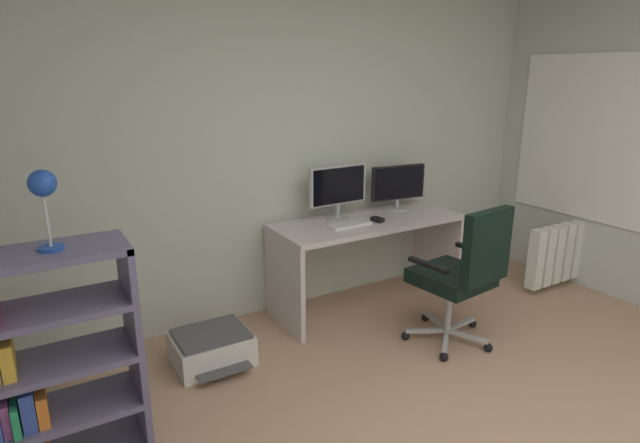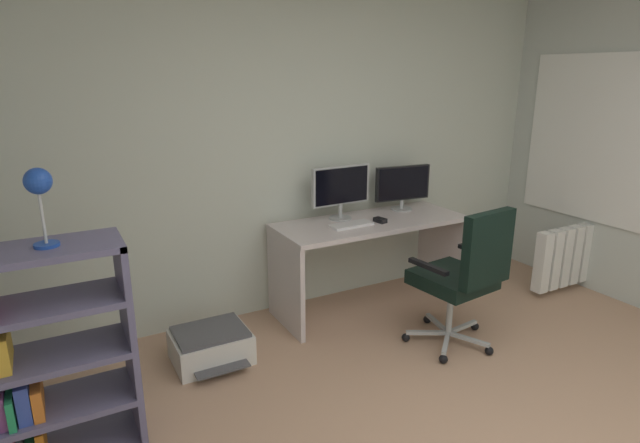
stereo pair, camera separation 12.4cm
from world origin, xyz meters
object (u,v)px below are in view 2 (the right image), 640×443
bookshelf (27,368)px  radiator (578,254)px  desk (370,243)px  office_chair (464,272)px  desk_lamp (39,189)px  printer (211,346)px  monitor_main (341,188)px  keyboard (351,225)px  monitor_secondary (403,185)px  computer_mouse (380,220)px

bookshelf → radiator: bearing=1.7°
desk → bookshelf: bookshelf is taller
office_chair → desk_lamp: size_ratio=2.83×
printer → radiator: size_ratio=0.49×
desk → radiator: 1.92m
monitor_main → keyboard: size_ratio=1.50×
desk → monitor_secondary: 0.59m
monitor_secondary → desk_lamp: 2.81m
monitor_secondary → computer_mouse: monitor_secondary is taller
desk_lamp → radiator: desk_lamp is taller
keyboard → radiator: bearing=-16.2°
monitor_main → monitor_secondary: 0.60m
computer_mouse → keyboard: bearing=165.8°
printer → desk: bearing=8.0°
bookshelf → radiator: 4.24m
office_chair → radiator: 1.69m
monitor_secondary → office_chair: size_ratio=0.49×
monitor_main → desk_lamp: 2.25m
desk → office_chair: office_chair is taller
radiator → keyboard: bearing=166.1°
radiator → desk: bearing=162.7°
computer_mouse → printer: (-1.42, -0.11, -0.65)m
keyboard → computer_mouse: (0.25, -0.02, 0.01)m
keyboard → computer_mouse: 0.25m
bookshelf → printer: 1.21m
monitor_main → keyboard: (-0.03, -0.21, -0.24)m
monitor_secondary → radiator: 1.70m
keyboard → bookshelf: bearing=-166.2°
keyboard → bookshelf: 2.29m
computer_mouse → radiator: bearing=-24.7°
printer → keyboard: bearing=6.5°
monitor_secondary → keyboard: size_ratio=1.46×
office_chair → bookshelf: 2.59m
monitor_main → bookshelf: (-2.22, -0.84, -0.47)m
desk → monitor_main: bearing=143.2°
desk → bookshelf: (-2.41, -0.69, -0.03)m
keyboard → computer_mouse: size_ratio=3.40×
computer_mouse → office_chair: (0.15, -0.78, -0.19)m
radiator → bookshelf: bearing=-178.3°
keyboard → monitor_main: bearing=79.6°
computer_mouse → desk_lamp: bearing=-174.5°
desk → computer_mouse: size_ratio=15.39×
desk_lamp → printer: size_ratio=0.73×
monitor_secondary → printer: bearing=-169.3°
bookshelf → radiator: size_ratio=1.08×
bookshelf → desk: bearing=16.1°
keyboard → office_chair: size_ratio=0.33×
office_chair → desk_lamp: desk_lamp is taller
monitor_main → office_chair: size_ratio=0.50×
desk_lamp → bookshelf: bearing=179.9°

